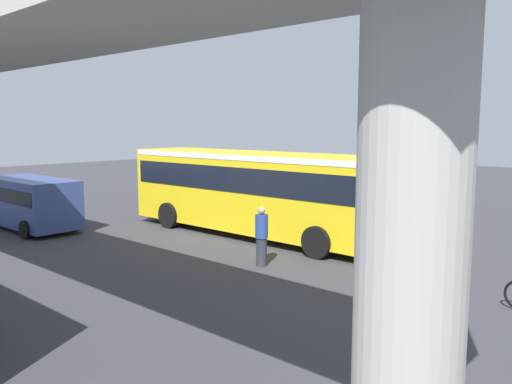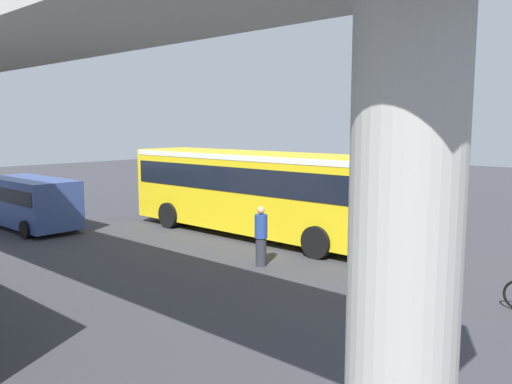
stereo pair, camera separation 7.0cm
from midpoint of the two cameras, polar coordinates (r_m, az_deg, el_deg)
ground at (r=20.79m, az=-0.83°, el=-4.22°), size 80.00×80.00×0.00m
city_bus at (r=19.53m, az=-0.02°, el=0.62°), size 11.54×2.85×3.15m
parked_van at (r=22.71m, az=-23.54°, el=-0.83°), size 4.80×2.17×2.05m
pedestrian at (r=15.46m, az=0.49°, el=-4.92°), size 0.38×0.38×1.79m
traffic_sign at (r=21.81m, az=11.57°, el=1.20°), size 0.08×0.60×2.80m
lane_dash_leftmost at (r=19.70m, az=17.58°, el=-5.22°), size 2.00×0.20×0.01m
lane_dash_left at (r=21.60m, az=7.86°, el=-3.84°), size 2.00×0.20×0.01m
lane_dash_centre at (r=24.03m, az=-0.07°, el=-2.64°), size 2.00×0.20×0.01m
lane_dash_right at (r=26.83m, az=-6.43°, el=-1.63°), size 2.00×0.20×0.01m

